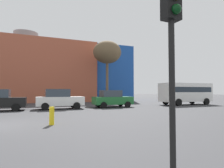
% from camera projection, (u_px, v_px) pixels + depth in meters
% --- Properties ---
extents(building_backdrop, '(36.46, 12.09, 11.89)m').
position_uv_depth(building_backdrop, '(25.00, 72.00, 32.38)').
color(building_backdrop, '#B2563D').
rests_on(building_backdrop, ground_plane).
extents(parked_car_3, '(4.39, 2.15, 1.90)m').
position_uv_depth(parked_car_3, '(59.00, 99.00, 18.08)').
color(parked_car_3, white).
rests_on(parked_car_3, ground_plane).
extents(parked_car_4, '(4.18, 2.05, 1.81)m').
position_uv_depth(parked_car_4, '(112.00, 99.00, 20.11)').
color(parked_car_4, '#1E662D').
rests_on(parked_car_4, ground_plane).
extents(white_bus, '(6.80, 2.62, 2.72)m').
position_uv_depth(white_bus, '(186.00, 92.00, 23.87)').
color(white_bus, white).
rests_on(white_bus, ground_plane).
extents(traffic_light_near_right, '(0.37, 0.37, 3.99)m').
position_uv_depth(traffic_light_near_right, '(172.00, 28.00, 3.73)').
color(traffic_light_near_right, black).
rests_on(traffic_light_near_right, ground_plane).
extents(bare_tree_0, '(4.17, 4.17, 9.19)m').
position_uv_depth(bare_tree_0, '(107.00, 53.00, 27.91)').
color(bare_tree_0, brown).
rests_on(bare_tree_0, ground_plane).
extents(bollard_yellow_0, '(0.24, 0.24, 0.90)m').
position_uv_depth(bollard_yellow_0, '(52.00, 116.00, 9.37)').
color(bollard_yellow_0, yellow).
rests_on(bollard_yellow_0, ground_plane).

